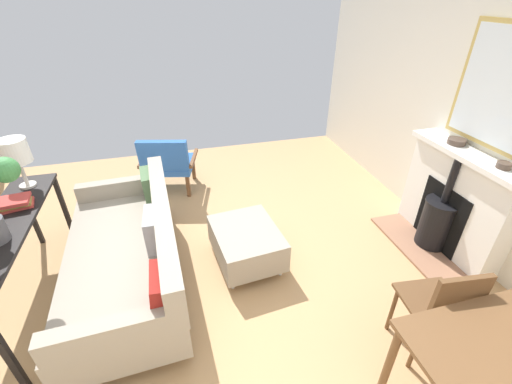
# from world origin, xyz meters

# --- Properties ---
(ground_plane) EXTENTS (5.34, 5.54, 0.01)m
(ground_plane) POSITION_xyz_m (0.00, 0.00, -0.00)
(ground_plane) COLOR tan
(wall_left) EXTENTS (0.12, 5.54, 2.74)m
(wall_left) POSITION_xyz_m (-2.67, 0.00, 1.37)
(wall_left) COLOR beige
(wall_left) RESTS_ON ground
(fireplace) EXTENTS (0.62, 1.25, 1.06)m
(fireplace) POSITION_xyz_m (-2.45, 0.34, 0.48)
(fireplace) COLOR #93664C
(fireplace) RESTS_ON ground
(mirror_over_mantel) EXTENTS (0.04, 0.93, 1.02)m
(mirror_over_mantel) POSITION_xyz_m (-2.58, 0.34, 1.62)
(mirror_over_mantel) COLOR tan
(mantel_bowl_near) EXTENTS (0.16, 0.16, 0.05)m
(mantel_bowl_near) POSITION_xyz_m (-2.49, 0.13, 1.09)
(mantel_bowl_near) COLOR #47382D
(mantel_bowl_near) RESTS_ON fireplace
(mantel_bowl_far) EXTENTS (0.12, 0.12, 0.05)m
(mantel_bowl_far) POSITION_xyz_m (-2.49, 0.65, 1.09)
(mantel_bowl_far) COLOR #47382D
(mantel_bowl_far) RESTS_ON fireplace
(sofa) EXTENTS (1.02, 2.02, 0.78)m
(sofa) POSITION_xyz_m (0.63, 0.07, 0.33)
(sofa) COLOR #B2B2B7
(sofa) RESTS_ON ground
(ottoman) EXTENTS (0.66, 0.79, 0.38)m
(ottoman) POSITION_xyz_m (-0.42, 0.07, 0.24)
(ottoman) COLOR #B2B2B7
(ottoman) RESTS_ON ground
(armchair_accent) EXTENTS (0.79, 0.71, 0.79)m
(armchair_accent) POSITION_xyz_m (0.23, -1.50, 0.43)
(armchair_accent) COLOR brown
(armchair_accent) RESTS_ON ground
(console_table) EXTENTS (0.37, 1.73, 0.78)m
(console_table) POSITION_xyz_m (1.47, 0.07, 0.69)
(console_table) COLOR black
(console_table) RESTS_ON ground
(table_lamp_near_end) EXTENTS (0.23, 0.23, 0.46)m
(table_lamp_near_end) POSITION_xyz_m (1.47, -0.58, 1.12)
(table_lamp_near_end) COLOR beige
(table_lamp_near_end) RESTS_ON console_table
(book_stack) EXTENTS (0.31, 0.24, 0.08)m
(book_stack) POSITION_xyz_m (1.47, -0.22, 0.82)
(book_stack) COLOR #B23833
(book_stack) RESTS_ON console_table
(dining_chair_near_fireplace) EXTENTS (0.44, 0.44, 0.87)m
(dining_chair_near_fireplace) POSITION_xyz_m (-1.46, 1.38, 0.52)
(dining_chair_near_fireplace) COLOR brown
(dining_chair_near_fireplace) RESTS_ON ground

